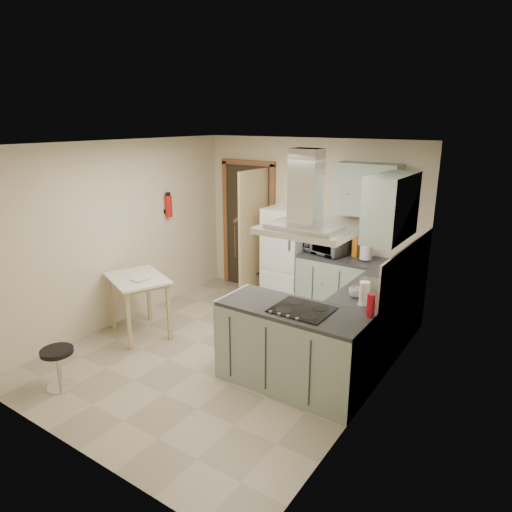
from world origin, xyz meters
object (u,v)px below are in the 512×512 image
Objects in this scene: fridge at (287,256)px; stool at (59,368)px; extractor_hood at (305,231)px; microwave at (327,242)px; bentwood_chair at (251,271)px; peninsula at (292,347)px; drop_leaf_table at (139,306)px.

stool is at bearing -103.38° from fridge.
extractor_hood reaches higher than microwave.
bentwood_chair is 3.39m from stool.
microwave is (0.64, 0.02, 0.31)m from fridge.
peninsula is 2.66× the size of microwave.
peninsula reaches higher than stool.
extractor_hood is at bearing -21.60° from bentwood_chair.
extractor_hood is at bearing -57.55° from microwave.
fridge is 1.95× the size of bentwood_chair.
microwave is at bearing 1.64° from fridge.
microwave reaches higher than peninsula.
fridge reaches higher than peninsula.
bentwood_chair is at bearing 133.72° from peninsula.
drop_leaf_table is at bearing 100.25° from stool.
peninsula is 1.27m from extractor_hood.
drop_leaf_table is 2.74m from microwave.
fridge is at bearing 123.79° from extractor_hood.
stool is (-2.13, -1.41, -1.49)m from extractor_hood.
extractor_hood is 2.96m from stool.
microwave is (-0.68, 2.00, -0.66)m from extractor_hood.
peninsula reaches higher than bentwood_chair.
fridge is at bearing 85.95° from drop_leaf_table.
fridge is 2.57m from extractor_hood.
microwave is at bearing 108.83° from extractor_hood.
peninsula is (1.22, -1.98, -0.30)m from fridge.
drop_leaf_table reaches higher than stool.
peninsula is 2.28m from drop_leaf_table.
extractor_hood reaches higher than peninsula.
fridge is 2.35m from peninsula.
peninsula is at bearing 24.58° from drop_leaf_table.
fridge is 1.76× the size of drop_leaf_table.
drop_leaf_table reaches higher than bentwood_chair.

